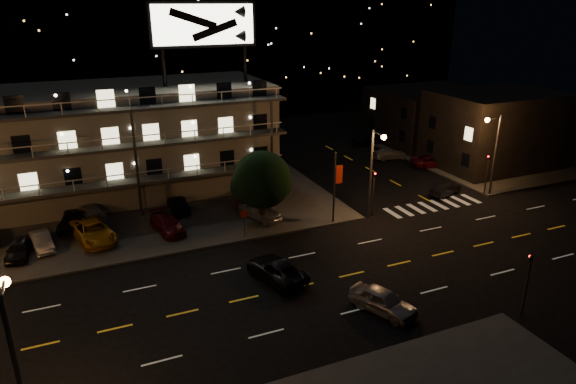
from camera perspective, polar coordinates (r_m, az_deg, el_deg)
name	(u,v)px	position (r m, az deg, el deg)	size (l,w,h in m)	color
ground	(326,280)	(36.01, 4.29, -9.75)	(140.00, 140.00, 0.00)	black
curb_nw	(92,209)	(50.71, -20.97, -1.75)	(44.00, 24.00, 0.15)	#373735
curb_ne	(467,155)	(67.64, 19.23, 3.89)	(16.00, 24.00, 0.15)	#373735
motel	(126,139)	(53.06, -17.60, 5.63)	(28.00, 13.80, 18.10)	gray
side_bldg_front	(495,129)	(63.86, 22.04, 6.48)	(14.06, 10.00, 8.50)	black
side_bldg_back	(428,115)	(72.70, 15.34, 8.20)	(14.06, 12.00, 7.00)	black
hill_backdrop	(113,41)	(96.80, -18.87, 15.59)	(120.00, 25.00, 24.00)	black
streetlight_nc	(374,165)	(44.30, 9.50, 2.96)	(0.44, 1.92, 8.00)	#2D2D30
streetlight_ne	(493,147)	(53.00, 21.86, 4.66)	(1.92, 0.44, 8.00)	#2D2D30
streetlight_s	(16,358)	(23.71, -28.00, -15.95)	(0.44, 1.92, 8.00)	#2D2D30
signal_nw	(373,189)	(45.76, 9.48, 0.37)	(0.20, 0.27, 4.60)	#2D2D30
signal_sw	(528,279)	(34.11, 25.08, -8.72)	(0.20, 0.27, 4.60)	#2D2D30
signal_ne	(487,170)	(53.68, 21.27, 2.25)	(0.27, 0.20, 4.60)	#2D2D30
banner_north	(335,186)	(43.48, 5.25, 0.69)	(0.83, 0.16, 6.40)	#2D2D30
stop_sign	(244,219)	(41.24, -4.88, -3.00)	(0.91, 0.11, 2.61)	#2D2D30
tree	(262,181)	(42.83, -2.95, 1.18)	(5.08, 4.89, 6.40)	black
lot_car_0	(19,249)	(43.20, -27.74, -5.65)	(1.51, 3.76, 1.28)	black
lot_car_1	(41,241)	(43.85, -25.71, -4.95)	(1.32, 3.78, 1.25)	gray
lot_car_2	(93,232)	(43.62, -20.85, -4.13)	(2.55, 5.53, 1.54)	orange
lot_car_3	(167,224)	(43.57, -13.26, -3.47)	(1.84, 4.53, 1.31)	#570C14
lot_car_4	(260,211)	(44.88, -3.12, -2.08)	(1.74, 4.32, 1.47)	gray
lot_car_6	(76,219)	(46.77, -22.49, -2.77)	(2.39, 5.18, 1.44)	black
lot_car_7	(89,212)	(47.78, -21.22, -2.12)	(1.98, 4.86, 1.41)	gray
lot_car_8	(179,203)	(47.57, -12.06, -1.25)	(1.63, 4.05, 1.38)	black
lot_car_9	(243,197)	(48.15, -5.04, -0.59)	(1.46, 4.19, 1.38)	#570C14
side_car_0	(445,189)	(52.96, 17.06, 0.29)	(1.30, 3.72, 1.23)	black
side_car_1	(432,161)	(61.73, 15.74, 3.33)	(2.24, 4.87, 1.35)	#570C14
side_car_2	(390,154)	(63.73, 11.24, 4.19)	(1.73, 4.26, 1.24)	gray
side_car_3	(367,140)	(69.52, 8.76, 5.76)	(1.62, 4.03, 1.37)	black
road_car_east	(383,301)	(32.83, 10.51, -11.81)	(1.76, 4.39, 1.49)	gray
road_car_west	(276,269)	(35.80, -1.32, -8.58)	(2.35, 5.09, 1.41)	black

